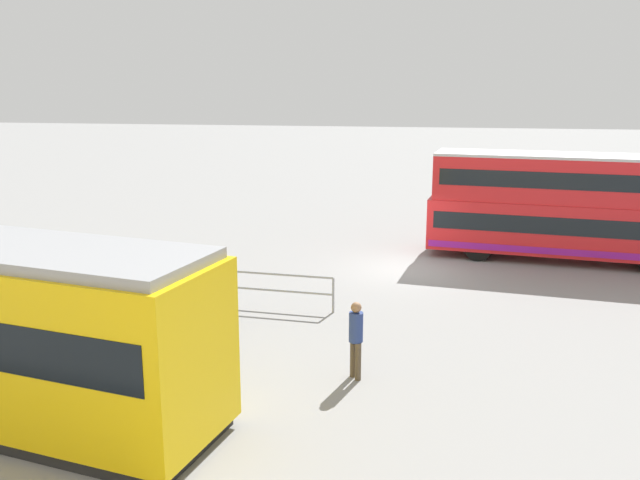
{
  "coord_description": "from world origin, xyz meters",
  "views": [
    {
      "loc": [
        -1.0,
        23.68,
        6.56
      ],
      "look_at": [
        2.46,
        4.09,
        1.93
      ],
      "focal_mm": 38.05,
      "sensor_mm": 36.0,
      "label": 1
    }
  ],
  "objects_px": {
    "pedestrian_crossing": "(356,334)",
    "double_decker_bus": "(570,207)",
    "pedestrian_near_railing": "(226,288)",
    "info_sign": "(18,251)"
  },
  "relations": [
    {
      "from": "double_decker_bus",
      "to": "pedestrian_crossing",
      "type": "bearing_deg",
      "value": 60.99
    },
    {
      "from": "pedestrian_near_railing",
      "to": "pedestrian_crossing",
      "type": "xyz_separation_m",
      "value": [
        -3.99,
        2.96,
        0.03
      ]
    },
    {
      "from": "pedestrian_near_railing",
      "to": "double_decker_bus",
      "type": "bearing_deg",
      "value": -139.99
    },
    {
      "from": "pedestrian_near_railing",
      "to": "info_sign",
      "type": "distance_m",
      "value": 6.74
    },
    {
      "from": "pedestrian_near_railing",
      "to": "info_sign",
      "type": "relative_size",
      "value": 0.75
    },
    {
      "from": "pedestrian_crossing",
      "to": "double_decker_bus",
      "type": "bearing_deg",
      "value": -119.01
    },
    {
      "from": "double_decker_bus",
      "to": "pedestrian_near_railing",
      "type": "height_order",
      "value": "double_decker_bus"
    },
    {
      "from": "double_decker_bus",
      "to": "info_sign",
      "type": "relative_size",
      "value": 4.44
    },
    {
      "from": "double_decker_bus",
      "to": "info_sign",
      "type": "height_order",
      "value": "double_decker_bus"
    },
    {
      "from": "double_decker_bus",
      "to": "pedestrian_crossing",
      "type": "height_order",
      "value": "double_decker_bus"
    }
  ]
}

